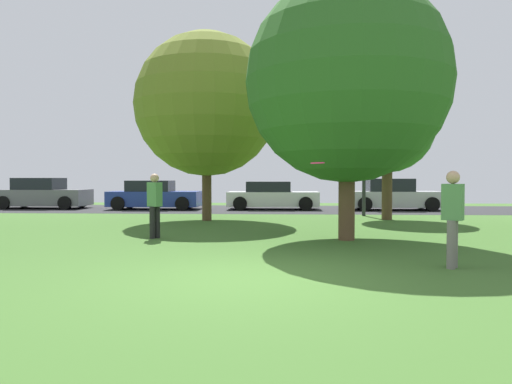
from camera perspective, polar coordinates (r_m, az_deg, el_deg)
name	(u,v)px	position (r m, az deg, el deg)	size (l,w,h in m)	color
ground_plane	(246,278)	(7.36, -1.15, -10.02)	(44.00, 44.00, 0.00)	#3D6628
road_strip	(272,209)	(23.24, 1.91, -2.03)	(44.00, 6.40, 0.01)	#28282B
oak_tree_center	(387,127)	(18.16, 15.14, 7.40)	(3.33, 3.33, 5.01)	brown
maple_tree_far	(207,105)	(17.35, -5.81, 10.14)	(5.01, 5.01, 6.56)	brown
maple_tree_near	(347,81)	(12.09, 10.63, 12.64)	(4.87, 4.87, 6.24)	brown
person_thrower	(155,203)	(12.25, -11.78, -1.27)	(0.39, 0.35, 1.60)	black
person_catcher	(453,215)	(8.64, 22.03, -2.49)	(0.39, 0.35, 1.61)	slate
frisbee_disc	(318,163)	(9.49, 7.22, 3.40)	(0.38, 0.38, 0.04)	#EA2D6B
parked_car_grey	(43,195)	(26.09, -23.70, -0.27)	(4.28, 2.09, 1.50)	slate
parked_car_blue	(154,196)	(23.74, -11.85, -0.47)	(4.29, 1.97, 1.37)	#233893
parked_car_white	(272,196)	(23.20, 1.91, -0.53)	(4.30, 2.05, 1.32)	white
parked_car_silver	(393,196)	(23.59, 15.72, -0.43)	(4.24, 2.05, 1.46)	#B7B7BC
street_lamp_post	(364,159)	(19.65, 12.54, 3.82)	(0.14, 0.14, 4.50)	#2D2D33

